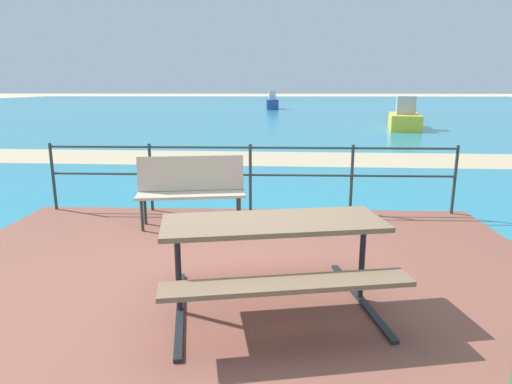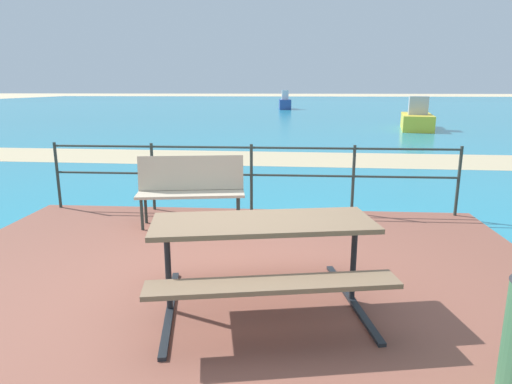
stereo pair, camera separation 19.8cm
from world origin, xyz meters
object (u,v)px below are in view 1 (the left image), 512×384
at_px(park_bench, 191,185).
at_px(boat_mid, 404,119).
at_px(picnic_table, 273,241).
at_px(boat_near, 272,103).

height_order(park_bench, boat_mid, boat_mid).
bearing_deg(boat_mid, picnic_table, 172.87).
relative_size(picnic_table, boat_mid, 0.47).
height_order(picnic_table, boat_mid, boat_mid).
xyz_separation_m(picnic_table, boat_near, (-0.20, 35.07, -0.13)).
distance_m(park_bench, boat_mid, 16.39).
relative_size(park_bench, boat_near, 0.42).
bearing_deg(park_bench, picnic_table, -72.84).
bearing_deg(boat_mid, boat_near, 30.61).
relative_size(boat_near, boat_mid, 0.82).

